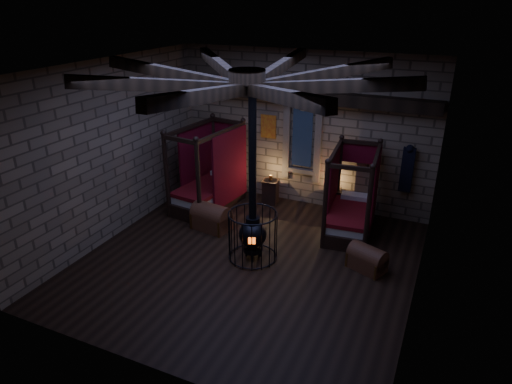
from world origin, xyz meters
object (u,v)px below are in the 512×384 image
at_px(bed_left, 210,187).
at_px(trunk_left, 211,218).
at_px(trunk_right, 367,259).
at_px(stove, 253,232).
at_px(bed_right, 351,212).

height_order(bed_left, trunk_left, bed_left).
relative_size(bed_left, trunk_right, 2.54).
xyz_separation_m(bed_left, trunk_right, (4.67, -1.44, -0.31)).
xyz_separation_m(trunk_right, stove, (-2.42, -0.59, 0.40)).
height_order(bed_right, trunk_right, bed_right).
bearing_deg(stove, trunk_left, 130.41).
xyz_separation_m(trunk_left, trunk_right, (3.96, -0.25, -0.05)).
distance_m(trunk_left, stove, 1.78).
bearing_deg(bed_right, trunk_right, -69.82).
xyz_separation_m(bed_right, trunk_left, (-3.20, -1.31, -0.22)).
distance_m(bed_right, trunk_right, 1.76).
distance_m(bed_left, trunk_left, 1.41).
bearing_deg(trunk_left, bed_left, 129.22).
height_order(trunk_right, stove, stove).
bearing_deg(trunk_left, stove, -20.47).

